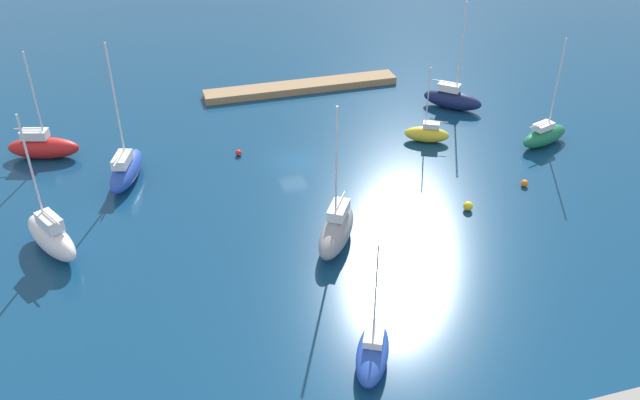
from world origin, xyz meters
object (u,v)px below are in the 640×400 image
object	(u,v)px
sailboat_green_by_breakwater	(544,135)
mooring_buoy_red	(239,153)
mooring_buoy_yellow	(468,206)
sailboat_blue_near_pier	(373,352)
mooring_buoy_orange	(525,183)
sailboat_navy_far_south	(452,99)
pier_dock	(301,87)
sailboat_red_mid_basin	(43,146)
sailboat_blue_along_channel	(126,169)
sailboat_white_outer_mooring	(51,236)
sailboat_yellow_west_end	(427,134)
sailboat_gray_off_beacon	(337,230)

from	to	relation	value
sailboat_green_by_breakwater	mooring_buoy_red	xyz separation A→B (m)	(30.36, -6.30, -0.77)
mooring_buoy_yellow	sailboat_blue_near_pier	bearing A→B (deg)	45.91
mooring_buoy_orange	sailboat_navy_far_south	bearing A→B (deg)	-92.94
pier_dock	mooring_buoy_yellow	size ratio (longest dim) A/B	28.17
sailboat_red_mid_basin	sailboat_blue_along_channel	world-z (taller)	sailboat_blue_along_channel
sailboat_green_by_breakwater	sailboat_blue_along_channel	world-z (taller)	sailboat_blue_along_channel
sailboat_green_by_breakwater	sailboat_navy_far_south	bearing A→B (deg)	97.44
sailboat_blue_along_channel	mooring_buoy_yellow	world-z (taller)	sailboat_blue_along_channel
sailboat_navy_far_south	sailboat_blue_near_pier	bearing A→B (deg)	-80.08
sailboat_navy_far_south	sailboat_white_outer_mooring	xyz separation A→B (m)	(42.00, 15.89, 0.32)
sailboat_navy_far_south	sailboat_green_by_breakwater	bearing A→B (deg)	-21.28
sailboat_red_mid_basin	mooring_buoy_orange	size ratio (longest dim) A/B	16.92
mooring_buoy_orange	sailboat_yellow_west_end	bearing A→B (deg)	-64.42
mooring_buoy_orange	pier_dock	bearing A→B (deg)	-62.34
sailboat_gray_off_beacon	sailboat_blue_along_channel	world-z (taller)	sailboat_blue_along_channel
sailboat_blue_near_pier	mooring_buoy_yellow	distance (m)	20.20
sailboat_green_by_breakwater	sailboat_blue_along_channel	size ratio (longest dim) A/B	0.85
sailboat_green_by_breakwater	sailboat_yellow_west_end	bearing A→B (deg)	142.05
sailboat_blue_along_channel	sailboat_yellow_west_end	bearing A→B (deg)	-72.67
pier_dock	sailboat_blue_along_channel	bearing A→B (deg)	37.19
sailboat_blue_near_pier	mooring_buoy_orange	size ratio (longest dim) A/B	15.10
mooring_buoy_orange	mooring_buoy_red	size ratio (longest dim) A/B	1.06
mooring_buoy_orange	mooring_buoy_red	distance (m)	27.54
mooring_buoy_yellow	mooring_buoy_orange	bearing A→B (deg)	-162.29
sailboat_navy_far_south	sailboat_blue_along_channel	distance (m)	36.49
sailboat_yellow_west_end	pier_dock	bearing A→B (deg)	-35.30
sailboat_green_by_breakwater	pier_dock	bearing A→B (deg)	116.25
sailboat_green_by_breakwater	sailboat_blue_along_channel	bearing A→B (deg)	155.19
sailboat_navy_far_south	sailboat_red_mid_basin	distance (m)	43.63
sailboat_red_mid_basin	mooring_buoy_yellow	world-z (taller)	sailboat_red_mid_basin
sailboat_navy_far_south	mooring_buoy_yellow	distance (m)	20.99
sailboat_red_mid_basin	mooring_buoy_red	world-z (taller)	sailboat_red_mid_basin
sailboat_red_mid_basin	mooring_buoy_red	bearing A→B (deg)	1.12
sailboat_blue_near_pier	mooring_buoy_orange	distance (m)	26.73
mooring_buoy_orange	sailboat_white_outer_mooring	bearing A→B (deg)	-2.01
sailboat_gray_off_beacon	mooring_buoy_orange	distance (m)	19.69
sailboat_navy_far_south	sailboat_red_mid_basin	xyz separation A→B (m)	(43.62, -0.61, 0.03)
sailboat_red_mid_basin	sailboat_blue_along_channel	xyz separation A→B (m)	(-7.67, 6.83, 0.01)
mooring_buoy_orange	mooring_buoy_red	xyz separation A→B (m)	(24.26, -13.03, -0.02)
sailboat_navy_far_south	sailboat_blue_along_channel	bearing A→B (deg)	-127.64
pier_dock	sailboat_white_outer_mooring	size ratio (longest dim) A/B	1.96
sailboat_red_mid_basin	sailboat_green_by_breakwater	xyz separation A→B (m)	(-48.84, 11.21, -0.15)
pier_dock	sailboat_yellow_west_end	xyz separation A→B (m)	(-9.05, 16.35, 0.50)
sailboat_red_mid_basin	sailboat_yellow_west_end	world-z (taller)	sailboat_red_mid_basin
sailboat_navy_far_south	mooring_buoy_red	distance (m)	25.53
pier_dock	mooring_buoy_red	world-z (taller)	pier_dock
sailboat_white_outer_mooring	mooring_buoy_yellow	world-z (taller)	sailboat_white_outer_mooring
sailboat_gray_off_beacon	mooring_buoy_yellow	xyz separation A→B (m)	(-12.47, -1.59, -1.01)
sailboat_yellow_west_end	sailboat_blue_along_channel	distance (m)	29.98
sailboat_gray_off_beacon	sailboat_blue_along_channel	bearing A→B (deg)	-101.16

